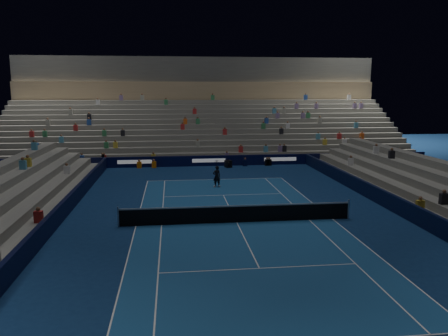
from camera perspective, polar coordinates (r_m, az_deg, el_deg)
ground at (r=24.49m, az=1.66°, el=-7.07°), size 90.00×90.00×0.00m
court_surface at (r=24.49m, az=1.66°, el=-7.06°), size 10.97×23.77×0.01m
sponsor_barrier_far at (r=42.33m, az=-1.99°, el=0.95°), size 44.00×0.25×1.00m
sponsor_barrier_east at (r=27.46m, az=22.20°, el=-4.85°), size 0.25×37.00×1.00m
sponsor_barrier_west at (r=24.90m, az=-21.14°, el=-6.27°), size 0.25×37.00×1.00m
grandstand_main at (r=51.31m, az=-2.89°, el=5.78°), size 44.00×15.20×11.20m
tennis_net at (r=24.35m, az=1.67°, el=-5.93°), size 12.90×0.10×1.10m
tennis_player at (r=33.05m, az=-0.94°, el=-1.10°), size 0.67×0.53×1.62m
broadcast_camera at (r=41.47m, az=0.56°, el=0.55°), size 0.71×1.07×0.68m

